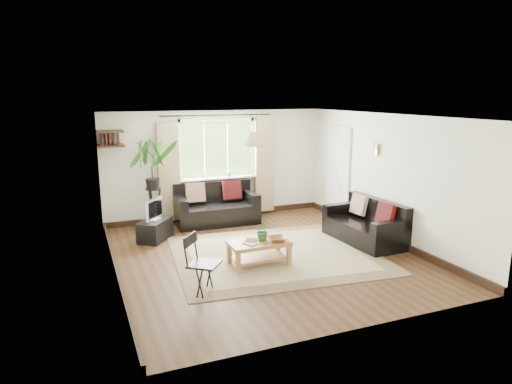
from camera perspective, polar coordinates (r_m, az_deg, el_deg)
name	(u,v)px	position (r m, az deg, el deg)	size (l,w,h in m)	color
floor	(265,255)	(8.02, 1.08, -7.92)	(5.50, 5.50, 0.00)	black
ceiling	(265,116)	(7.54, 1.15, 9.47)	(5.50, 5.50, 0.00)	white
wall_back	(217,165)	(10.24, -4.93, 3.41)	(5.00, 0.02, 2.40)	white
wall_front	(359,234)	(5.35, 12.77, -5.08)	(5.00, 0.02, 2.40)	white
wall_left	(110,201)	(7.11, -17.76, -1.05)	(0.02, 5.50, 2.40)	white
wall_right	(387,178)	(8.95, 16.01, 1.70)	(0.02, 5.50, 2.40)	white
rug	(276,254)	(8.05, 2.50, -7.78)	(3.48, 2.99, 0.02)	beige
window	(217,149)	(10.15, -4.90, 5.33)	(2.50, 0.16, 2.16)	white
door	(337,174)	(10.34, 10.06, 2.24)	(0.06, 0.96, 2.06)	silver
corner_shelf	(111,139)	(9.49, -17.73, 6.39)	(0.50, 0.50, 0.34)	black
pendant_lamp	(256,135)	(7.93, 0.00, 7.08)	(0.36, 0.36, 0.54)	beige
wall_sconce	(375,148)	(9.07, 14.70, 5.36)	(0.12, 0.12, 0.28)	beige
sofa_back	(216,205)	(9.87, -4.99, -1.58)	(1.75, 0.88, 0.83)	black
sofa_right	(364,222)	(8.85, 13.38, -3.72)	(0.81, 1.62, 0.76)	black
coffee_table	(259,253)	(7.53, 0.37, -7.66)	(0.98, 0.54, 0.40)	olive
table_plant	(263,231)	(7.49, 0.88, -4.86)	(0.29, 0.25, 0.32)	#275A24
bowl	(277,239)	(7.48, 2.67, -5.88)	(0.30, 0.30, 0.07)	brown
book_a	(247,244)	(7.30, -1.19, -6.58)	(0.16, 0.22, 0.02)	silver
book_b	(245,240)	(7.49, -1.34, -6.06)	(0.18, 0.24, 0.02)	brown
tv_stand	(155,230)	(8.99, -12.48, -4.63)	(0.74, 0.42, 0.40)	black
tv	(154,209)	(8.88, -12.61, -2.06)	(0.57, 0.19, 0.44)	#A5A5AA
palm_stand	(153,185)	(9.54, -12.77, 0.90)	(0.73, 0.73, 1.87)	black
folding_chair	(204,265)	(6.47, -6.48, -9.05)	(0.44, 0.44, 0.85)	black
sill_plant	(229,171)	(10.22, -3.38, 2.66)	(0.14, 0.10, 0.27)	#2D6023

